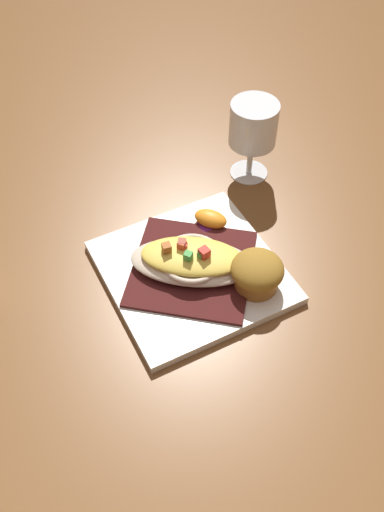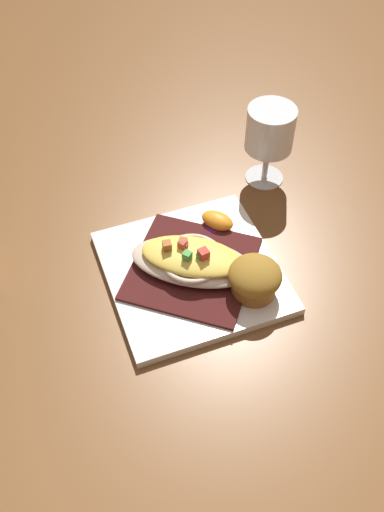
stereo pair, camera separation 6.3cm
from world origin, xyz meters
name	(u,v)px [view 1 (the left image)]	position (x,y,z in m)	size (l,w,h in m)	color
ground_plane	(192,275)	(0.00, 0.00, 0.00)	(2.60, 2.60, 0.00)	brown
square_plate	(192,272)	(0.00, 0.00, 0.01)	(0.25, 0.25, 0.01)	white
folded_napkin	(192,268)	(0.00, 0.00, 0.02)	(0.18, 0.18, 0.01)	#431817
gratin_dish	(192,259)	(0.00, 0.00, 0.04)	(0.18, 0.20, 0.05)	beige
muffin	(257,272)	(-0.07, -0.07, 0.04)	(0.08, 0.08, 0.06)	#9B662B
orange_garnish	(210,220)	(0.07, -0.07, 0.02)	(0.06, 0.07, 0.02)	#571B61
stemmed_glass	(253,128)	(0.15, -0.21, 0.10)	(0.08, 0.08, 0.14)	white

